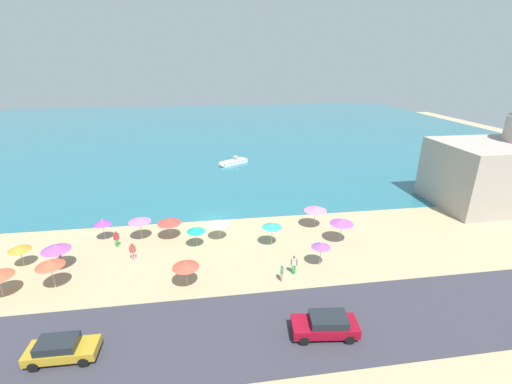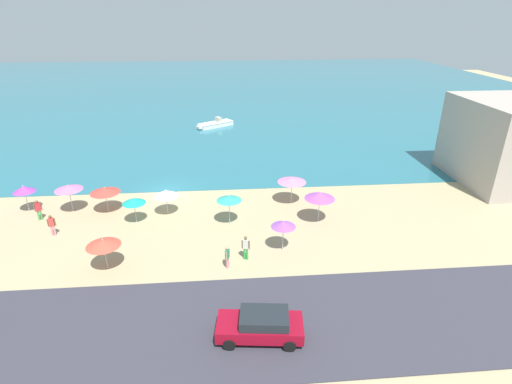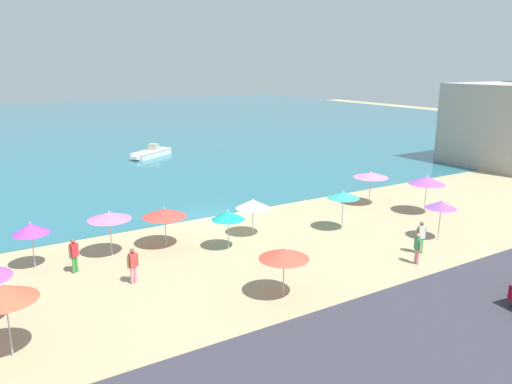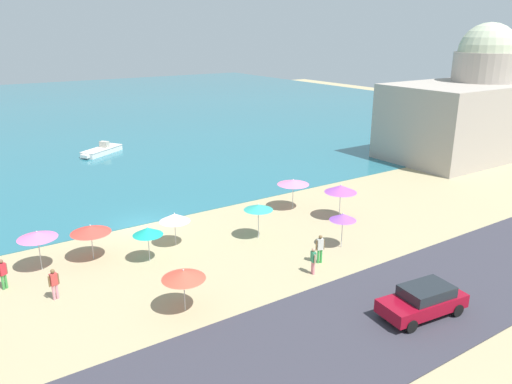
{
  "view_description": "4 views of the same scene",
  "coord_description": "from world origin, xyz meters",
  "px_view_note": "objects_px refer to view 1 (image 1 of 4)",
  "views": [
    {
      "loc": [
        -0.23,
        -36.31,
        17.36
      ],
      "look_at": [
        5.51,
        2.84,
        2.17
      ],
      "focal_mm": 24.0,
      "sensor_mm": 36.0,
      "label": 1
    },
    {
      "loc": [
        5.44,
        -34.64,
        15.4
      ],
      "look_at": [
        8.0,
        -4.49,
        1.71
      ],
      "focal_mm": 28.0,
      "sensor_mm": 36.0,
      "label": 2
    },
    {
      "loc": [
        -13.9,
        -28.44,
        9.89
      ],
      "look_at": [
        3.65,
        0.02,
        1.22
      ],
      "focal_mm": 35.0,
      "sensor_mm": 36.0,
      "label": 3
    },
    {
      "loc": [
        -11.66,
        -32.27,
        13.4
      ],
      "look_at": [
        8.38,
        -2.35,
        1.63
      ],
      "focal_mm": 35.0,
      "sensor_mm": 36.0,
      "label": 4
    }
  ],
  "objects_px": {
    "bather_1": "(133,250)",
    "skiff_nearshore": "(234,162)",
    "bather_0": "(116,238)",
    "bather_3": "(294,264)",
    "beach_umbrella_3": "(102,222)",
    "beach_umbrella_7": "(50,263)",
    "beach_umbrella_11": "(321,245)",
    "bather_4": "(282,272)",
    "beach_umbrella_1": "(196,229)",
    "bather_2": "(59,253)",
    "parked_car_0": "(61,349)",
    "beach_umbrella_6": "(56,248)",
    "beach_umbrella_5": "(169,221)",
    "harbor_fortress": "(509,164)",
    "beach_umbrella_2": "(140,220)",
    "parked_car_1": "(326,325)",
    "beach_umbrella_0": "(19,248)",
    "beach_umbrella_10": "(342,221)",
    "beach_umbrella_9": "(219,222)",
    "beach_umbrella_12": "(186,265)",
    "beach_umbrella_4": "(315,209)",
    "beach_umbrella_8": "(272,225)"
  },
  "relations": [
    {
      "from": "beach_umbrella_3",
      "to": "bather_0",
      "type": "relative_size",
      "value": 1.37
    },
    {
      "from": "beach_umbrella_5",
      "to": "beach_umbrella_11",
      "type": "bearing_deg",
      "value": -27.45
    },
    {
      "from": "beach_umbrella_1",
      "to": "bather_4",
      "type": "xyz_separation_m",
      "value": [
        7.15,
        -6.81,
        -1.04
      ]
    },
    {
      "from": "bather_4",
      "to": "skiff_nearshore",
      "type": "relative_size",
      "value": 0.3
    },
    {
      "from": "bather_0",
      "to": "skiff_nearshore",
      "type": "relative_size",
      "value": 0.32
    },
    {
      "from": "bather_3",
      "to": "bather_4",
      "type": "distance_m",
      "value": 1.53
    },
    {
      "from": "bather_2",
      "to": "bather_3",
      "type": "distance_m",
      "value": 21.33
    },
    {
      "from": "beach_umbrella_5",
      "to": "bather_2",
      "type": "relative_size",
      "value": 1.35
    },
    {
      "from": "beach_umbrella_7",
      "to": "bather_1",
      "type": "xyz_separation_m",
      "value": [
        5.51,
        3.56,
        -1.45
      ]
    },
    {
      "from": "beach_umbrella_7",
      "to": "beach_umbrella_11",
      "type": "xyz_separation_m",
      "value": [
        22.4,
        0.13,
        -0.33
      ]
    },
    {
      "from": "bather_1",
      "to": "beach_umbrella_4",
      "type": "bearing_deg",
      "value": 12.26
    },
    {
      "from": "beach_umbrella_7",
      "to": "skiff_nearshore",
      "type": "bearing_deg",
      "value": 62.74
    },
    {
      "from": "skiff_nearshore",
      "to": "harbor_fortress",
      "type": "distance_m",
      "value": 40.4
    },
    {
      "from": "beach_umbrella_3",
      "to": "beach_umbrella_11",
      "type": "xyz_separation_m",
      "value": [
        20.5,
        -7.78,
        0.03
      ]
    },
    {
      "from": "bather_0",
      "to": "parked_car_0",
      "type": "bearing_deg",
      "value": -90.77
    },
    {
      "from": "beach_umbrella_1",
      "to": "beach_umbrella_3",
      "type": "relative_size",
      "value": 0.94
    },
    {
      "from": "beach_umbrella_2",
      "to": "beach_umbrella_10",
      "type": "relative_size",
      "value": 0.93
    },
    {
      "from": "beach_umbrella_5",
      "to": "bather_4",
      "type": "relative_size",
      "value": 1.5
    },
    {
      "from": "beach_umbrella_2",
      "to": "skiff_nearshore",
      "type": "bearing_deg",
      "value": 65.85
    },
    {
      "from": "beach_umbrella_8",
      "to": "bather_1",
      "type": "distance_m",
      "value": 13.33
    },
    {
      "from": "beach_umbrella_2",
      "to": "bather_2",
      "type": "height_order",
      "value": "beach_umbrella_2"
    },
    {
      "from": "bather_1",
      "to": "skiff_nearshore",
      "type": "height_order",
      "value": "bather_1"
    },
    {
      "from": "beach_umbrella_6",
      "to": "beach_umbrella_9",
      "type": "height_order",
      "value": "beach_umbrella_6"
    },
    {
      "from": "beach_umbrella_5",
      "to": "harbor_fortress",
      "type": "relative_size",
      "value": 0.16
    },
    {
      "from": "bather_0",
      "to": "bather_3",
      "type": "bearing_deg",
      "value": -23.52
    },
    {
      "from": "bather_4",
      "to": "beach_umbrella_1",
      "type": "bearing_deg",
      "value": 136.39
    },
    {
      "from": "beach_umbrella_3",
      "to": "bather_2",
      "type": "height_order",
      "value": "beach_umbrella_3"
    },
    {
      "from": "beach_umbrella_0",
      "to": "beach_umbrella_2",
      "type": "relative_size",
      "value": 0.91
    },
    {
      "from": "skiff_nearshore",
      "to": "beach_umbrella_7",
      "type": "bearing_deg",
      "value": -117.26
    },
    {
      "from": "beach_umbrella_3",
      "to": "beach_umbrella_6",
      "type": "relative_size",
      "value": 0.96
    },
    {
      "from": "beach_umbrella_5",
      "to": "skiff_nearshore",
      "type": "xyz_separation_m",
      "value": [
        8.84,
        26.5,
        -1.54
      ]
    },
    {
      "from": "parked_car_0",
      "to": "skiff_nearshore",
      "type": "bearing_deg",
      "value": 71.19
    },
    {
      "from": "bather_0",
      "to": "bather_1",
      "type": "bearing_deg",
      "value": -52.88
    },
    {
      "from": "bather_4",
      "to": "bather_0",
      "type": "bearing_deg",
      "value": 152.09
    },
    {
      "from": "beach_umbrella_3",
      "to": "skiff_nearshore",
      "type": "distance_m",
      "value": 30.24
    },
    {
      "from": "beach_umbrella_12",
      "to": "beach_umbrella_5",
      "type": "bearing_deg",
      "value": 103.54
    },
    {
      "from": "beach_umbrella_9",
      "to": "beach_umbrella_10",
      "type": "height_order",
      "value": "beach_umbrella_10"
    },
    {
      "from": "beach_umbrella_6",
      "to": "beach_umbrella_10",
      "type": "height_order",
      "value": "beach_umbrella_10"
    },
    {
      "from": "beach_umbrella_3",
      "to": "beach_umbrella_5",
      "type": "height_order",
      "value": "beach_umbrella_3"
    },
    {
      "from": "beach_umbrella_0",
      "to": "beach_umbrella_10",
      "type": "relative_size",
      "value": 0.85
    },
    {
      "from": "beach_umbrella_10",
      "to": "bather_4",
      "type": "bearing_deg",
      "value": -142.11
    },
    {
      "from": "parked_car_0",
      "to": "parked_car_1",
      "type": "height_order",
      "value": "parked_car_1"
    },
    {
      "from": "parked_car_0",
      "to": "beach_umbrella_6",
      "type": "bearing_deg",
      "value": 110.63
    },
    {
      "from": "bather_2",
      "to": "harbor_fortress",
      "type": "bearing_deg",
      "value": 7.62
    },
    {
      "from": "beach_umbrella_3",
      "to": "bather_1",
      "type": "height_order",
      "value": "beach_umbrella_3"
    },
    {
      "from": "beach_umbrella_7",
      "to": "bather_4",
      "type": "distance_m",
      "value": 18.62
    },
    {
      "from": "bather_4",
      "to": "beach_umbrella_0",
      "type": "bearing_deg",
      "value": 166.16
    },
    {
      "from": "beach_umbrella_4",
      "to": "beach_umbrella_10",
      "type": "xyz_separation_m",
      "value": [
        1.59,
        -3.6,
        0.13
      ]
    },
    {
      "from": "beach_umbrella_12",
      "to": "harbor_fortress",
      "type": "distance_m",
      "value": 41.69
    },
    {
      "from": "beach_umbrella_0",
      "to": "skiff_nearshore",
      "type": "bearing_deg",
      "value": 54.28
    }
  ]
}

